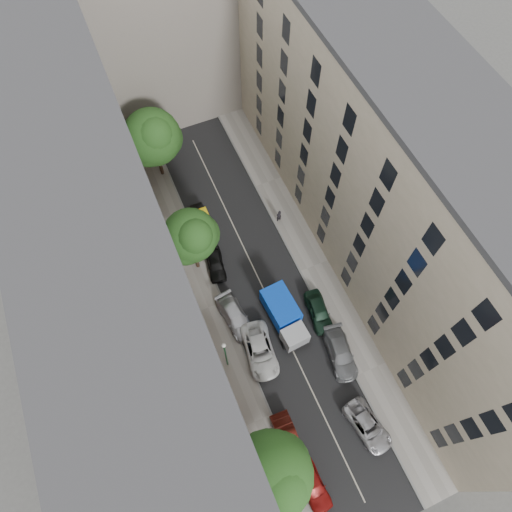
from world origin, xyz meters
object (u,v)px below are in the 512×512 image
car_left_5 (202,220)px  car_left_3 (235,317)px  tarp_truck (284,316)px  car_left_0 (312,484)px  tree_far (154,139)px  pedestrian (279,216)px  tree_near (272,476)px  car_right_0 (368,426)px  car_left_4 (215,263)px  car_left_1 (288,440)px  car_left_2 (260,351)px  car_right_2 (319,312)px  lamp_post (225,353)px  tree_mid (192,237)px  car_right_1 (340,353)px

car_left_5 → car_left_3: bearing=-93.8°
tarp_truck → car_left_0: size_ratio=1.37×
tree_far → pedestrian: size_ratio=5.16×
car_left_0 → tree_near: (-2.82, 1.66, 4.80)m
car_left_5 → tree_near: bearing=-97.3°
car_right_0 → car_left_4: bearing=98.9°
car_left_4 → car_right_0: 19.75m
pedestrian → car_left_3: bearing=31.4°
car_left_3 → tree_far: tree_far is taller
car_left_1 → pedestrian: size_ratio=2.69×
car_right_0 → car_left_0: bearing=-170.8°
pedestrian → tree_far: bearing=-63.0°
car_left_2 → tree_near: (-3.26, -9.54, 4.78)m
car_right_2 → pedestrian: pedestrian is taller
car_left_3 → car_right_2: 7.63m
car_left_0 → car_left_3: bearing=89.5°
car_right_2 → tree_near: (-9.66, -10.74, 4.79)m
car_left_3 → car_left_1: bearing=-97.6°
tree_near → pedestrian: 24.36m
lamp_post → car_left_0: bearing=-77.3°
car_left_3 → tree_far: 19.25m
car_left_0 → tree_mid: (-1.57, 21.36, 5.12)m
tree_near → car_left_0: bearing=-30.4°
car_right_1 → tree_near: size_ratio=0.59×
car_left_4 → tree_far: size_ratio=0.47×
car_left_5 → tree_mid: (-2.01, -4.64, 5.21)m
car_left_1 → car_right_2: bearing=52.8°
car_left_4 → pedestrian: bearing=26.2°
lamp_post → tarp_truck: bearing=15.3°
tree_far → tree_near: bearing=-92.8°
car_right_2 → lamp_post: (-9.40, -1.05, 3.08)m
car_left_0 → lamp_post: size_ratio=0.73×
car_left_5 → tree_mid: bearing=-113.1°
car_left_2 → car_left_5: size_ratio=1.39×
car_left_5 → car_left_0: bearing=-90.7°
tarp_truck → tree_far: tree_far is taller
car_right_2 → tree_near: size_ratio=0.51×
car_left_2 → car_left_4: car_left_2 is taller
car_left_0 → tree_far: (-1.26, 33.50, 4.92)m
tree_mid → pedestrian: (9.31, 1.77, -4.87)m
car_left_2 → car_left_5: bearing=97.6°
car_left_4 → car_left_2: bearing=-77.4°
car_left_4 → tree_far: (-1.19, 12.72, 4.97)m
car_left_3 → lamp_post: lamp_post is taller
tarp_truck → tree_mid: (-5.21, 8.31, 4.39)m
car_left_3 → lamp_post: (-2.20, -3.56, 3.10)m
pedestrian → car_left_1: bearing=53.5°
lamp_post → tree_far: bearing=86.7°
car_left_2 → tarp_truck: bearing=37.6°
car_right_2 → tree_near: 15.22m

